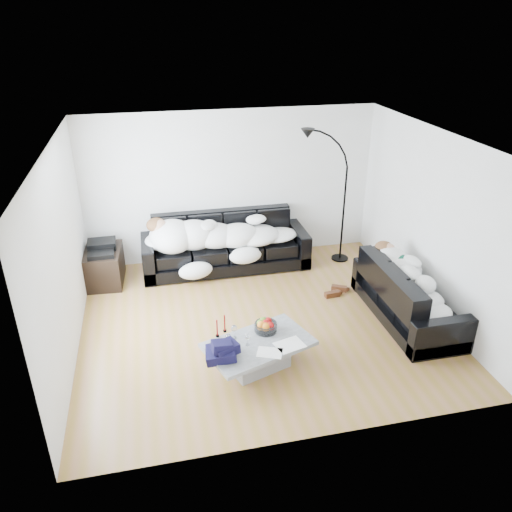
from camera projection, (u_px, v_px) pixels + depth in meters
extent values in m
plane|color=olive|center=(261.00, 321.00, 7.17)|extent=(5.00, 5.00, 0.00)
cube|color=silver|center=(231.00, 186.00, 8.57)|extent=(5.00, 0.02, 2.60)
cube|color=silver|center=(63.00, 257.00, 6.11)|extent=(0.02, 4.50, 2.60)
cube|color=silver|center=(432.00, 223.00, 7.09)|extent=(0.02, 4.50, 2.60)
plane|color=white|center=(261.00, 141.00, 6.03)|extent=(5.00, 5.00, 0.00)
cube|color=black|center=(225.00, 242.00, 8.52)|extent=(2.81, 0.97, 0.92)
cube|color=black|center=(408.00, 293.00, 7.08)|extent=(0.86, 2.00, 0.81)
ellipsoid|color=#0A482E|center=(387.00, 255.00, 7.48)|extent=(0.42, 0.38, 0.20)
cube|color=#939699|center=(259.00, 355.00, 6.16)|extent=(1.46, 1.13, 0.37)
cylinder|color=white|center=(266.00, 325.00, 6.27)|extent=(0.29, 0.29, 0.18)
cylinder|color=white|center=(234.00, 332.00, 6.13)|extent=(0.09, 0.09, 0.18)
cylinder|color=white|center=(228.00, 340.00, 6.00)|extent=(0.08, 0.08, 0.16)
cylinder|color=white|center=(248.00, 339.00, 6.01)|extent=(0.07, 0.07, 0.16)
cylinder|color=maroon|center=(217.00, 329.00, 6.14)|extent=(0.05, 0.05, 0.24)
cylinder|color=maroon|center=(225.00, 324.00, 6.23)|extent=(0.05, 0.05, 0.24)
cube|color=silver|center=(290.00, 345.00, 6.03)|extent=(0.40, 0.34, 0.01)
cube|color=silver|center=(270.00, 352.00, 5.89)|extent=(0.35, 0.31, 0.01)
cube|color=black|center=(104.00, 266.00, 8.10)|extent=(0.62, 0.86, 0.57)
cube|color=black|center=(101.00, 247.00, 7.94)|extent=(0.45, 0.35, 0.13)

